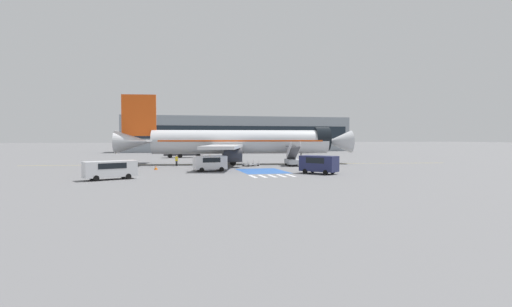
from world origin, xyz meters
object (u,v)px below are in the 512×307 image
object	(u,v)px
ground_crew_1	(210,160)
service_van_0	(210,162)
ground_crew_0	(177,160)
airliner	(237,142)
boarding_stairs_forward	(293,160)
terminal_building	(239,134)
service_van_2	(110,168)
fuel_tanker	(183,151)
baggage_cart	(251,164)
service_van_1	(319,163)
traffic_cone_0	(156,168)

from	to	relation	value
ground_crew_1	service_van_0	bearing A→B (deg)	-131.35
ground_crew_0	service_van_0	bearing A→B (deg)	90.64
airliner	boarding_stairs_forward	xyz separation A→B (m)	(8.29, -5.83, -2.89)
terminal_building	boarding_stairs_forward	bearing A→B (deg)	-93.77
service_van_2	airliner	bearing A→B (deg)	-63.92
airliner	terminal_building	xyz separation A→B (m)	(12.83, 63.12, 1.87)
airliner	service_van_0	size ratio (longest dim) A/B	8.92
service_van_2	ground_crew_1	world-z (taller)	service_van_2
boarding_stairs_forward	service_van_0	distance (m)	16.59
airliner	fuel_tanker	size ratio (longest dim) A/B	4.54
service_van_2	ground_crew_1	bearing A→B (deg)	-59.60
airliner	boarding_stairs_forward	world-z (taller)	airliner
fuel_tanker	baggage_cart	distance (m)	31.24
service_van_1	terminal_building	world-z (taller)	terminal_building
ground_crew_0	traffic_cone_0	xyz separation A→B (m)	(-3.24, -6.99, -0.69)
airliner	traffic_cone_0	size ratio (longest dim) A/B	67.42
service_van_0	ground_crew_0	size ratio (longest dim) A/B	2.67
airliner	traffic_cone_0	world-z (taller)	airliner
airliner	fuel_tanker	world-z (taller)	airliner
service_van_0	ground_crew_0	bearing A→B (deg)	-166.61
service_van_1	ground_crew_0	world-z (taller)	service_van_1
boarding_stairs_forward	terminal_building	xyz separation A→B (m)	(4.54, 68.95, 4.76)
ground_crew_1	terminal_building	world-z (taller)	terminal_building
airliner	service_van_1	xyz separation A→B (m)	(6.73, -20.36, -2.50)
baggage_cart	boarding_stairs_forward	bearing A→B (deg)	-126.07
airliner	service_van_2	size ratio (longest dim) A/B	7.01
boarding_stairs_forward	service_van_1	size ratio (longest dim) A/B	1.08
service_van_0	service_van_1	xyz separation A→B (m)	(13.18, -6.93, 0.11)
service_van_1	service_van_2	size ratio (longest dim) A/B	0.86
baggage_cart	traffic_cone_0	size ratio (longest dim) A/B	4.91
ground_crew_0	boarding_stairs_forward	bearing A→B (deg)	149.48
boarding_stairs_forward	service_van_2	bearing A→B (deg)	-141.57
fuel_tanker	ground_crew_0	world-z (taller)	fuel_tanker
boarding_stairs_forward	baggage_cart	size ratio (longest dim) A/B	1.82
ground_crew_0	terminal_building	world-z (taller)	terminal_building
terminal_building	airliner	bearing A→B (deg)	-101.49
boarding_stairs_forward	baggage_cart	bearing A→B (deg)	179.58
fuel_tanker	ground_crew_1	bearing A→B (deg)	3.07
boarding_stairs_forward	service_van_1	world-z (taller)	boarding_stairs_forward
service_van_0	terminal_building	xyz separation A→B (m)	(19.28, 76.55, 4.48)
traffic_cone_0	service_van_1	bearing A→B (deg)	-29.36
ground_crew_1	traffic_cone_0	size ratio (longest dim) A/B	3.01
service_van_1	traffic_cone_0	xyz separation A→B (m)	(-20.46, 11.51, -1.07)
fuel_tanker	airliner	bearing A→B (deg)	15.15
airliner	service_van_1	bearing A→B (deg)	26.41
terminal_building	baggage_cart	bearing A→B (deg)	-99.63
fuel_tanker	ground_crew_0	size ratio (longest dim) A/B	5.24
service_van_0	traffic_cone_0	xyz separation A→B (m)	(-7.28, 4.58, -0.97)
airliner	service_van_2	world-z (taller)	airliner
airliner	ground_crew_0	bearing A→B (deg)	-71.82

